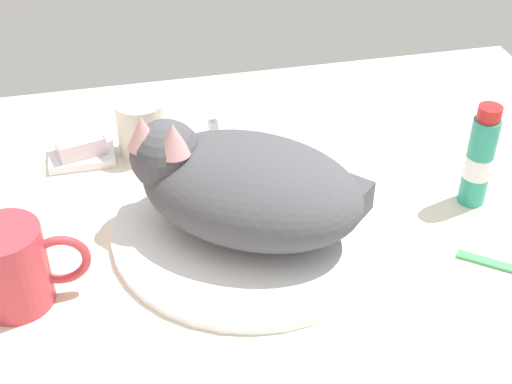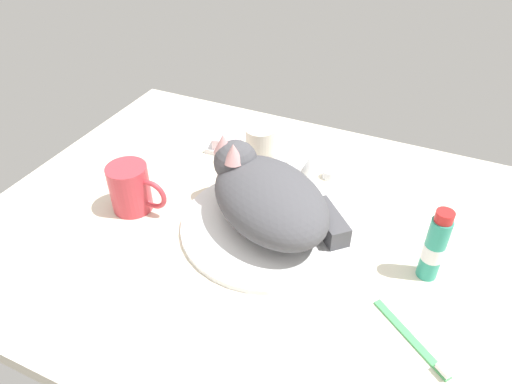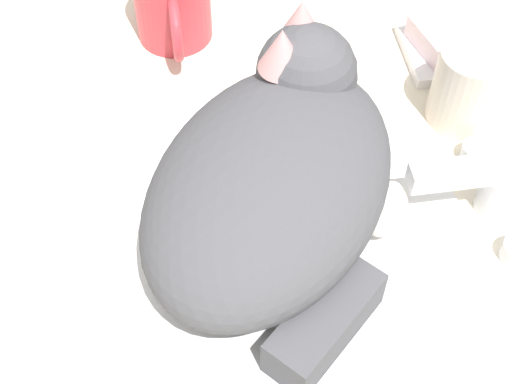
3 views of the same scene
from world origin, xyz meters
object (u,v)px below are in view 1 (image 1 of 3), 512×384
at_px(cat, 241,184).
at_px(coffee_mug, 14,267).
at_px(soap_bar, 80,144).
at_px(faucet, 222,132).
at_px(toothpaste_bottle, 481,161).
at_px(rinse_cup, 141,128).

height_order(cat, coffee_mug, cat).
bearing_deg(cat, soap_bar, 133.08).
distance_m(faucet, toothpaste_bottle, 0.35).
xyz_separation_m(rinse_cup, soap_bar, (-0.09, 0.00, -0.02)).
bearing_deg(rinse_cup, toothpaste_bottle, -27.68).
height_order(faucet, soap_bar, faucet).
height_order(faucet, toothpaste_bottle, toothpaste_bottle).
bearing_deg(soap_bar, rinse_cup, -0.66).
relative_size(rinse_cup, soap_bar, 1.28).
distance_m(coffee_mug, toothpaste_bottle, 0.56).
bearing_deg(rinse_cup, cat, -63.07).
height_order(cat, soap_bar, cat).
bearing_deg(faucet, rinse_cup, 171.60).
relative_size(faucet, soap_bar, 2.17).
xyz_separation_m(soap_bar, toothpaste_bottle, (0.49, -0.21, 0.04)).
bearing_deg(toothpaste_bottle, faucet, 146.28).
xyz_separation_m(faucet, toothpaste_bottle, (0.29, -0.19, 0.04)).
distance_m(soap_bar, toothpaste_bottle, 0.53).
height_order(cat, rinse_cup, cat).
height_order(rinse_cup, soap_bar, rinse_cup).
relative_size(faucet, coffee_mug, 1.11).
bearing_deg(faucet, coffee_mug, -137.29).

